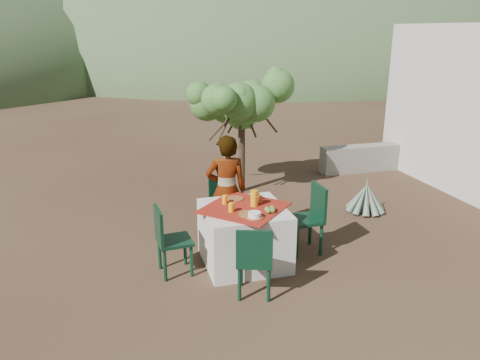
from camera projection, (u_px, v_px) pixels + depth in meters
name	position (u px, v px, depth m)	size (l,w,h in m)	color
ground	(273.00, 262.00, 6.10)	(160.00, 160.00, 0.00)	#352018
table	(244.00, 235.00, 5.98)	(1.30, 1.30, 0.76)	silver
chair_far	(224.00, 202.00, 6.85)	(0.46, 0.46, 0.86)	black
chair_near	(255.00, 259.00, 5.16)	(0.51, 0.51, 0.86)	black
chair_left	(168.00, 238.00, 5.66)	(0.44, 0.44, 0.87)	black
chair_right	(310.00, 215.00, 6.27)	(0.44, 0.44, 0.93)	black
person	(226.00, 190.00, 6.43)	(0.57, 0.37, 1.56)	#8C6651
shrub_tree	(244.00, 108.00, 8.38)	(1.67, 1.64, 1.96)	#423221
agave	(366.00, 198.00, 7.71)	(0.65, 0.65, 0.69)	slate
stone_wall	(378.00, 157.00, 10.05)	(2.60, 0.35, 0.55)	gray
hill_near_right	(265.00, 63.00, 42.17)	(48.00, 48.00, 20.00)	#38512D
hill_far_center	(85.00, 56.00, 52.72)	(60.00, 60.00, 24.00)	slate
hill_far_right	(366.00, 55.00, 55.45)	(36.00, 36.00, 14.00)	slate
plate_far	(235.00, 199.00, 6.14)	(0.23, 0.23, 0.01)	brown
plate_near	(248.00, 214.00, 5.63)	(0.24, 0.24, 0.01)	brown
glass_far	(225.00, 200.00, 5.97)	(0.07, 0.07, 0.11)	#FFA510
glass_near	(231.00, 207.00, 5.71)	(0.07, 0.07, 0.11)	#FFA510
juice_pitcher	(254.00, 198.00, 5.88)	(0.09, 0.09, 0.21)	#FFA510
bowl_plate	(254.00, 217.00, 5.54)	(0.21, 0.21, 0.01)	brown
white_bowl	(254.00, 214.00, 5.53)	(0.15, 0.15, 0.06)	white
jar_left	(261.00, 199.00, 6.02)	(0.06, 0.06, 0.09)	#D15725
jar_right	(258.00, 197.00, 6.10)	(0.06, 0.06, 0.09)	#D15725
napkin_holder	(260.00, 199.00, 6.02)	(0.06, 0.04, 0.08)	white
fruit_cluster	(270.00, 210.00, 5.70)	(0.14, 0.13, 0.07)	olive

